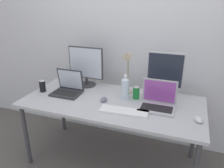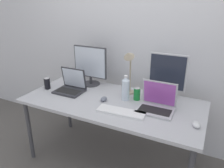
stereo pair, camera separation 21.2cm
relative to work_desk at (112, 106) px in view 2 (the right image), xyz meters
name	(u,v)px [view 2 (the right image)]	position (x,y,z in m)	size (l,w,h in m)	color
ground_plane	(112,160)	(0.00, 0.00, -0.68)	(16.00, 16.00, 0.00)	#5B5651
wall_back	(135,36)	(0.00, 0.59, 0.62)	(7.00, 0.08, 2.60)	silver
work_desk	(112,106)	(0.00, 0.00, 0.00)	(1.79, 0.83, 0.74)	#424247
monitor_left	(90,65)	(-0.42, 0.29, 0.29)	(0.42, 0.21, 0.46)	#38383D
monitor_center	(167,76)	(0.46, 0.29, 0.30)	(0.37, 0.20, 0.47)	silver
laptop_silver	(71,86)	(-0.51, 0.02, 0.11)	(0.30, 0.24, 0.25)	#2D2D33
laptop_secondary	(157,104)	(0.45, 0.01, 0.12)	(0.32, 0.25, 0.26)	#B7B7BC
keyboard_main	(121,112)	(0.18, -0.19, 0.07)	(0.44, 0.13, 0.02)	white
mouse_by_keyboard	(104,99)	(-0.07, -0.04, 0.08)	(0.06, 0.09, 0.04)	slate
mouse_by_laptop	(196,124)	(0.81, -0.13, 0.08)	(0.06, 0.10, 0.04)	silver
water_bottle	(126,89)	(0.11, 0.08, 0.18)	(0.08, 0.08, 0.26)	silver
soda_can_near_keyboard	(47,83)	(-0.80, -0.04, 0.12)	(0.07, 0.07, 0.13)	black
soda_can_by_laptop	(137,94)	(0.21, 0.13, 0.12)	(0.07, 0.07, 0.13)	#197F33
desk_lamp	(129,64)	(0.09, 0.22, 0.39)	(0.11, 0.18, 0.49)	tan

